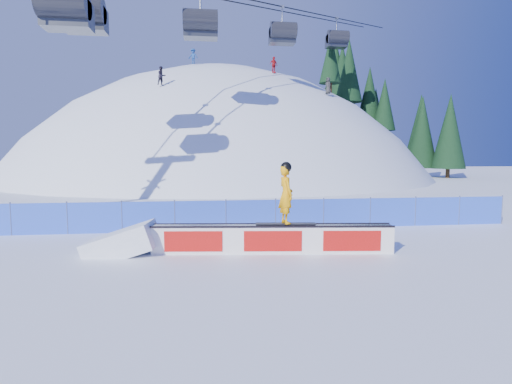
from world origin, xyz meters
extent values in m
plane|color=white|center=(0.00, 0.00, 0.00)|extent=(160.00, 160.00, 0.00)
sphere|color=white|center=(0.00, 42.00, -18.00)|extent=(64.00, 64.00, 64.00)
cylinder|color=#372516|center=(12.89, 40.24, 11.84)|extent=(0.50, 0.50, 1.40)
cone|color=black|center=(12.89, 40.24, 15.83)|extent=(2.99, 2.99, 6.79)
cylinder|color=#372516|center=(14.56, 37.79, 10.78)|extent=(0.50, 0.50, 1.40)
cone|color=black|center=(14.56, 37.79, 15.23)|extent=(3.38, 3.38, 7.69)
cylinder|color=#372516|center=(18.12, 42.67, 8.97)|extent=(0.50, 0.50, 1.40)
cone|color=black|center=(18.12, 42.67, 13.22)|extent=(3.21, 3.21, 7.30)
cylinder|color=#372516|center=(18.39, 36.92, 8.29)|extent=(0.50, 0.50, 1.40)
cone|color=black|center=(18.39, 36.92, 13.66)|extent=(4.20, 4.20, 9.54)
cylinder|color=#372516|center=(21.46, 42.27, 6.34)|extent=(0.50, 0.50, 1.40)
cone|color=black|center=(21.46, 42.27, 11.17)|extent=(3.72, 3.72, 8.46)
cylinder|color=#372516|center=(21.99, 41.74, 5.85)|extent=(0.50, 0.50, 1.40)
cone|color=black|center=(21.99, 41.74, 10.85)|extent=(3.87, 3.87, 8.81)
cylinder|color=#372516|center=(25.43, 38.95, 1.79)|extent=(0.50, 0.50, 1.40)
cone|color=black|center=(25.43, 38.95, 6.79)|extent=(3.88, 3.88, 8.81)
cylinder|color=#372516|center=(26.63, 45.46, 0.60)|extent=(0.50, 0.50, 1.40)
cone|color=black|center=(26.63, 45.46, 4.84)|extent=(3.21, 3.21, 7.29)
cylinder|color=#372516|center=(28.24, 43.77, 0.60)|extent=(0.50, 0.50, 1.40)
cone|color=black|center=(28.24, 43.77, 4.50)|extent=(2.90, 2.90, 6.60)
cylinder|color=#372516|center=(29.80, 39.19, 0.60)|extent=(0.50, 0.50, 1.40)
cone|color=black|center=(29.80, 39.19, 4.77)|extent=(3.14, 3.14, 7.13)
cube|color=blue|center=(0.00, 4.50, 0.60)|extent=(22.00, 0.03, 1.20)
cylinder|color=#414C76|center=(-9.00, 4.50, 0.65)|extent=(0.05, 0.05, 1.30)
cylinder|color=#414C76|center=(-7.00, 4.50, 0.65)|extent=(0.05, 0.05, 1.30)
cylinder|color=#414C76|center=(-5.00, 4.50, 0.65)|extent=(0.05, 0.05, 1.30)
cylinder|color=#414C76|center=(-3.00, 4.50, 0.65)|extent=(0.05, 0.05, 1.30)
cylinder|color=#414C76|center=(-1.00, 4.50, 0.65)|extent=(0.05, 0.05, 1.30)
cylinder|color=#414C76|center=(1.00, 4.50, 0.65)|extent=(0.05, 0.05, 1.30)
cylinder|color=#414C76|center=(3.00, 4.50, 0.65)|extent=(0.05, 0.05, 1.30)
cylinder|color=#414C76|center=(5.00, 4.50, 0.65)|extent=(0.05, 0.05, 1.30)
cylinder|color=#414C76|center=(7.00, 4.50, 0.65)|extent=(0.05, 0.05, 1.30)
cylinder|color=#414C76|center=(9.00, 4.50, 0.65)|extent=(0.05, 0.05, 1.30)
cylinder|color=#414C76|center=(11.00, 4.50, 0.65)|extent=(0.05, 0.05, 1.30)
cylinder|color=#24252B|center=(-8.75, 10.55, 10.52)|extent=(2.40, 1.50, 1.50)
cylinder|color=#24252B|center=(-2.00, 17.93, 12.36)|extent=(2.40, 1.50, 1.50)
cylinder|color=#24252B|center=(5.50, 26.13, 14.40)|extent=(2.40, 1.50, 1.50)
cylinder|color=#24252B|center=(13.75, 35.15, 16.64)|extent=(2.40, 1.50, 1.50)
cube|color=white|center=(0.23, 0.68, 0.41)|extent=(7.37, 1.28, 0.83)
cube|color=#90949D|center=(0.23, 0.68, 0.85)|extent=(7.30, 1.30, 0.04)
cube|color=black|center=(0.20, 0.43, 0.86)|extent=(7.32, 0.85, 0.06)
cube|color=black|center=(0.25, 0.92, 0.86)|extent=(7.32, 0.85, 0.06)
cube|color=red|center=(0.20, 0.44, 0.41)|extent=(6.96, 0.80, 0.62)
cube|color=red|center=(0.25, 0.91, 0.41)|extent=(6.96, 0.80, 0.62)
cube|color=black|center=(0.63, 0.63, 0.90)|extent=(1.86, 0.53, 0.04)
imported|color=#F6A40A|center=(0.63, 0.63, 1.81)|extent=(0.54, 0.72, 1.77)
sphere|color=black|center=(0.63, 0.63, 2.63)|extent=(0.33, 0.33, 0.33)
imported|color=#211D2B|center=(-5.58, 26.10, 10.03)|extent=(1.01, 0.95, 1.65)
imported|color=red|center=(5.43, 30.87, 12.33)|extent=(1.04, 0.82, 1.65)
imported|color=navy|center=(-2.97, 34.56, 13.81)|extent=(1.22, 0.96, 1.65)
imported|color=#2A2A2A|center=(10.70, 28.84, 9.96)|extent=(0.77, 0.94, 1.65)
camera|label=1|loc=(-1.80, -11.21, 3.02)|focal=28.00mm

